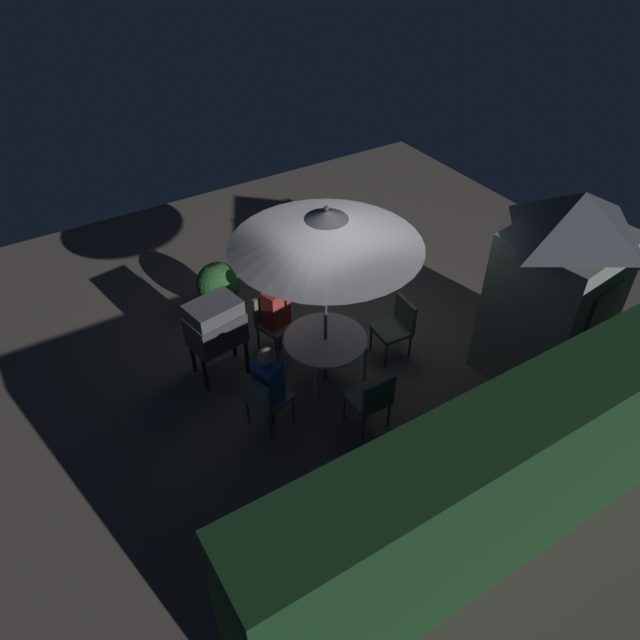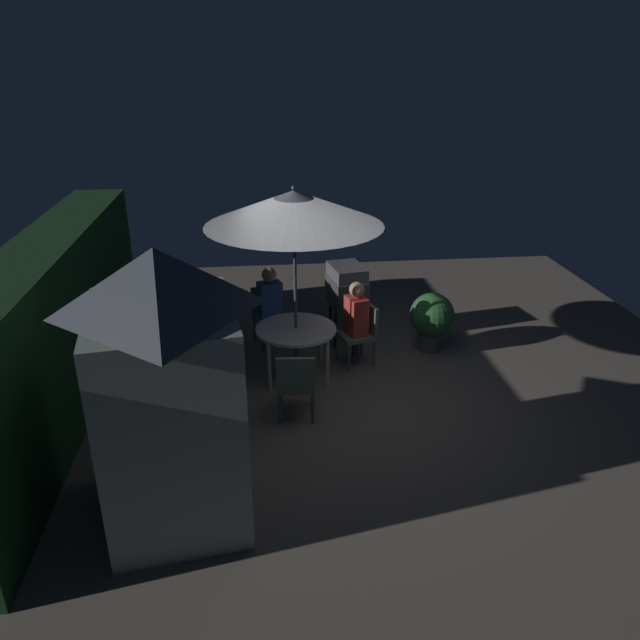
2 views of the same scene
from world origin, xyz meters
The scene contains 13 objects.
ground_plane centered at (0.00, 0.00, 0.00)m, with size 11.00×11.00×0.00m, color #6B6056.
hedge_backdrop centered at (0.00, 3.50, 1.07)m, with size 6.49×0.78×2.13m.
garden_shed centered at (-2.13, 1.85, 1.37)m, with size 1.70×1.52×2.69m.
patio_table centered at (0.53, 0.50, 0.66)m, with size 1.11×1.11×0.72m.
patio_umbrella centered at (0.53, 0.50, 2.37)m, with size 2.30×2.30×2.66m.
bbq_grill centered at (1.69, -0.37, 0.85)m, with size 0.78×0.62×1.20m.
chair_near_shed centered at (0.81, -0.46, 0.52)m, with size 0.57×0.58×0.90m.
chair_far_side centered at (1.63, 0.85, 0.52)m, with size 0.58×0.58×0.90m.
chair_toward_hedge centered at (0.52, 1.55, 0.52)m, with size 0.46×0.47×0.90m.
chair_toward_house centered at (-0.61, 0.59, 0.52)m, with size 0.50×0.49×0.90m.
potted_plant_by_shed centered at (1.14, -1.59, 0.52)m, with size 0.67×0.67×0.90m.
person_in_red centered at (0.79, -0.37, 0.78)m, with size 0.39×0.33×1.26m.
person_in_blue centered at (1.55, 0.82, 0.78)m, with size 0.33×0.40×1.26m.
Camera 1 is at (3.71, 5.47, 5.82)m, focal length 33.37 mm.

